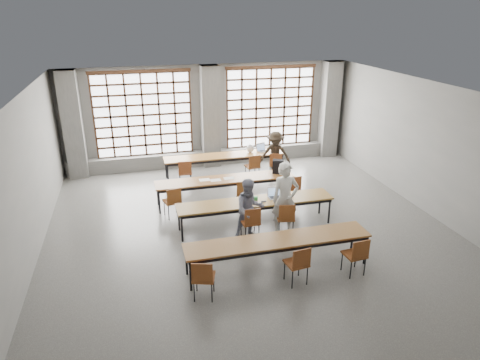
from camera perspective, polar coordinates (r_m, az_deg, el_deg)
The scene contains 41 objects.
floor at distance 10.85m, azimuth 1.52°, elevation -6.98°, with size 11.00×11.00×0.00m, color #50504D.
ceiling at distance 9.66m, azimuth 1.73°, elevation 11.51°, with size 11.00×11.00×0.00m, color silver.
wall_back at distance 15.27m, azimuth -4.20°, elevation 8.63°, with size 10.00×10.00×0.00m, color slate.
wall_front at distance 5.70m, azimuth 17.94°, elevation -17.18°, with size 10.00×10.00×0.00m, color slate.
wall_left at distance 10.04m, azimuth -26.97°, elevation -0.96°, with size 11.00×11.00×0.00m, color slate.
wall_right at distance 12.42m, azimuth 24.41°, elevation 3.58°, with size 11.00×11.00×0.00m, color slate.
column_left at distance 14.87m, azimuth -21.40°, elevation 6.82°, with size 0.60×0.55×3.50m, color #5A5A58.
column_mid at distance 15.00m, azimuth -4.00°, elevation 8.40°, with size 0.60×0.55×3.50m, color #5A5A58.
column_right at distance 16.41m, azimuth 11.82°, elevation 9.17°, with size 0.60×0.55×3.50m, color #5A5A58.
window_left at distance 14.92m, azimuth -12.77°, elevation 8.44°, with size 3.32×0.12×3.00m.
window_right at distance 15.71m, azimuth 4.04°, elevation 9.58°, with size 3.32×0.12×3.00m.
sill_ledge at distance 15.49m, azimuth -3.91°, elevation 3.06°, with size 9.80×0.35×0.50m, color #5A5A58.
desk_row_a at distance 14.21m, azimuth -2.07°, elevation 3.11°, with size 4.00×0.70×0.73m.
desk_row_b at distance 12.23m, azimuth -1.94°, elevation -0.09°, with size 4.00×0.70×0.73m.
desk_row_c at distance 10.84m, azimuth 2.09°, elevation -3.10°, with size 4.00×0.70×0.73m.
desk_row_d at distance 9.15m, azimuth 5.12°, elevation -8.22°, with size 4.00×0.70×0.73m.
chair_back_left at distance 13.45m, azimuth -7.33°, elevation 1.24°, with size 0.46×0.46×0.88m.
chair_back_mid at distance 13.87m, azimuth 1.77°, elevation 2.07°, with size 0.47×0.47×0.88m.
chair_back_right at distance 14.10m, azimuth 4.76°, elevation 2.33°, with size 0.53×0.53×0.88m.
chair_mid_left at distance 11.49m, azimuth -8.94°, elevation -2.56°, with size 0.51×0.51×0.88m.
chair_mid_centre at distance 11.80m, azimuth 0.55°, elevation -1.59°, with size 0.52×0.52×0.88m.
chair_mid_right at distance 12.22m, azimuth 7.04°, elevation -0.91°, with size 0.47×0.48×0.88m.
chair_front_left at distance 10.27m, azimuth 1.50°, elevation -5.36°, with size 0.44×0.44×0.88m.
chair_front_right at distance 10.53m, azimuth 6.13°, elevation -4.77°, with size 0.48×0.49×0.88m.
chair_near_left at distance 8.33m, azimuth -4.95°, elevation -12.59°, with size 0.53×0.53×0.88m.
chair_near_mid at distance 8.78m, azimuth 7.80°, elevation -10.72°, with size 0.47×0.47×0.88m.
chair_near_right at distance 9.31m, azimuth 15.32°, elevation -9.35°, with size 0.46×0.46×0.88m.
student_male at distance 10.48m, azimuth 6.04°, elevation -2.56°, with size 0.68×0.44×1.85m, color silver.
student_female at distance 10.28m, azimuth 1.29°, elevation -3.91°, with size 0.74×0.58×1.53m, color #171B45.
student_back at distance 14.14m, azimuth 4.72°, elevation 3.41°, with size 1.00×0.57×1.55m, color black.
laptop_front at distance 11.04m, azimuth 4.68°, elevation -1.96°, with size 0.36×0.31×0.26m.
laptop_back at distance 14.60m, azimuth 2.94°, elevation 4.13°, with size 0.44×0.40×0.26m.
mouse at distance 11.07m, azimuth 6.84°, elevation -2.20°, with size 0.10×0.06×0.04m, color silver.
green_box at distance 10.85m, azimuth 1.72°, elevation -2.43°, with size 0.25×0.09×0.09m, color #2B853B.
phone at distance 10.77m, azimuth 3.17°, elevation -2.86°, with size 0.13×0.06×0.01m, color black.
paper_sheet_a at distance 12.14m, azimuth -4.75°, elevation 0.02°, with size 0.30×0.21×0.00m, color white.
paper_sheet_b at distance 12.10m, azimuth -3.27°, elevation -0.02°, with size 0.30×0.21×0.00m, color white.
paper_sheet_c at distance 12.22m, azimuth -1.48°, elevation 0.25°, with size 0.30×0.21×0.00m, color silver.
backpack at distance 12.60m, azimuth 5.11°, elevation 1.81°, with size 0.32×0.20×0.40m, color black.
plastic_bag at distance 14.40m, azimuth 1.37°, elevation 4.25°, with size 0.26×0.21×0.29m, color silver.
red_pouch at distance 8.42m, azimuth -4.87°, elevation -12.49°, with size 0.20×0.08×0.06m, color #A6142B.
Camera 1 is at (-2.68, -9.12, 5.25)m, focal length 32.00 mm.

